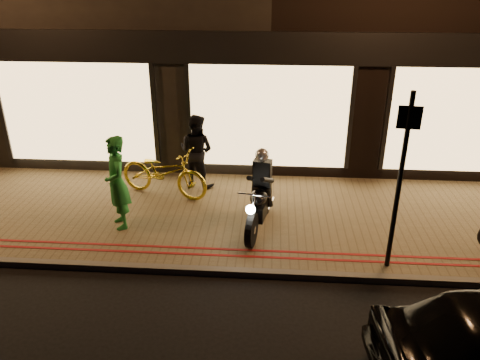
% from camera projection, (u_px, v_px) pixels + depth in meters
% --- Properties ---
extents(ground, '(90.00, 90.00, 0.00)m').
position_uv_depth(ground, '(262.00, 278.00, 7.81)').
color(ground, black).
rests_on(ground, ground).
extents(sidewalk, '(50.00, 4.00, 0.12)m').
position_uv_depth(sidewalk, '(265.00, 217.00, 9.60)').
color(sidewalk, brown).
rests_on(sidewalk, ground).
extents(kerb_stone, '(50.00, 0.14, 0.12)m').
position_uv_depth(kerb_stone, '(262.00, 274.00, 7.83)').
color(kerb_stone, '#59544C').
rests_on(kerb_stone, ground).
extents(red_kerb_lines, '(50.00, 0.26, 0.01)m').
position_uv_depth(red_kerb_lines, '(263.00, 254.00, 8.26)').
color(red_kerb_lines, maroon).
rests_on(red_kerb_lines, sidewalk).
extents(motorcycle, '(0.68, 1.93, 1.59)m').
position_uv_depth(motorcycle, '(260.00, 199.00, 8.88)').
color(motorcycle, black).
rests_on(motorcycle, sidewalk).
extents(sign_post, '(0.35, 0.09, 3.00)m').
position_uv_depth(sign_post, '(401.00, 175.00, 7.26)').
color(sign_post, black).
rests_on(sign_post, sidewalk).
extents(bicycle_gold, '(2.20, 1.31, 1.09)m').
position_uv_depth(bicycle_gold, '(164.00, 172.00, 10.20)').
color(bicycle_gold, gold).
rests_on(bicycle_gold, sidewalk).
extents(person_green, '(0.71, 0.80, 1.83)m').
position_uv_depth(person_green, '(117.00, 183.00, 8.81)').
color(person_green, '#20792B').
rests_on(person_green, sidewalk).
extents(person_dark, '(1.00, 0.89, 1.69)m').
position_uv_depth(person_dark, '(196.00, 151.00, 10.55)').
color(person_dark, black).
rests_on(person_dark, sidewalk).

